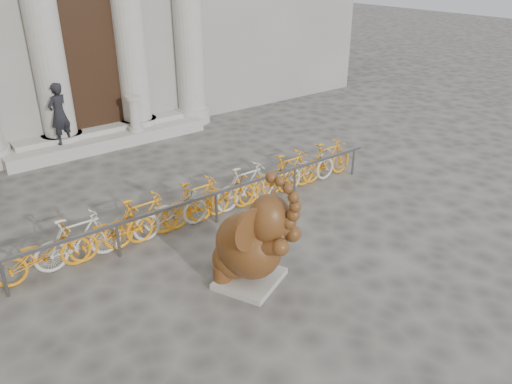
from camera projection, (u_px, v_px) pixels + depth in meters
ground at (329, 301)px, 8.37m from camera, size 80.00×80.00×0.00m
entrance_steps at (108, 139)px, 15.01m from camera, size 6.00×1.20×0.36m
elephant_statue at (251, 244)px, 8.50m from camera, size 1.50×1.73×2.18m
bike_rack at (209, 198)px, 10.74m from camera, size 8.88×0.53×1.00m
pedestrian at (59, 114)px, 13.80m from camera, size 0.74×0.63×1.73m
balustrade_post at (135, 115)px, 14.94m from camera, size 0.44×0.44×1.07m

